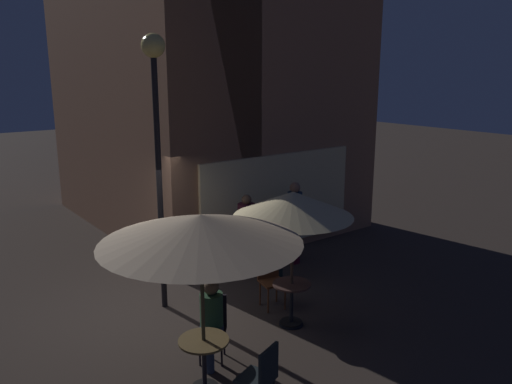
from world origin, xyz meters
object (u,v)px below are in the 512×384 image
(cafe_table_0, at_px, (204,355))
(patron_seated_0, at_px, (211,317))
(street_lamp_near_corner, at_px, (156,109))
(patio_umbrella_1, at_px, (293,205))
(cafe_chair_0, at_px, (262,374))
(cafe_chair_2, at_px, (270,277))
(patron_standing_3, at_px, (275,242))
(patio_umbrella_0, at_px, (201,229))
(patron_standing_1, at_px, (247,236))
(cafe_chair_1, at_px, (213,322))
(patron_standing_2, at_px, (294,222))
(cafe_table_1, at_px, (292,297))

(cafe_table_0, relative_size, patron_seated_0, 0.59)
(street_lamp_near_corner, relative_size, patio_umbrella_1, 2.06)
(cafe_chair_0, distance_m, cafe_chair_2, 2.98)
(cafe_table_0, xyz_separation_m, patron_standing_3, (2.98, 2.17, 0.32))
(street_lamp_near_corner, relative_size, patron_seated_0, 3.72)
(cafe_chair_0, height_order, patron_seated_0, patron_seated_0)
(patio_umbrella_1, height_order, cafe_chair_2, patio_umbrella_1)
(street_lamp_near_corner, bearing_deg, cafe_table_0, -106.03)
(cafe_table_0, bearing_deg, cafe_chair_0, -69.59)
(patio_umbrella_0, distance_m, cafe_chair_0, 1.90)
(patron_standing_1, bearing_deg, cafe_chair_1, -70.15)
(cafe_chair_0, distance_m, patron_standing_1, 4.37)
(cafe_chair_2, height_order, patron_seated_0, patron_seated_0)
(patron_standing_1, distance_m, patron_standing_2, 1.25)
(cafe_chair_0, relative_size, patron_standing_1, 0.54)
(street_lamp_near_corner, xyz_separation_m, cafe_chair_0, (-0.42, -3.38, -2.96))
(cafe_table_0, relative_size, patron_standing_3, 0.44)
(cafe_table_1, xyz_separation_m, patron_standing_2, (1.90, 2.08, 0.43))
(cafe_chair_2, bearing_deg, cafe_table_0, -45.27)
(cafe_chair_1, xyz_separation_m, patron_standing_3, (2.44, 1.55, 0.28))
(patio_umbrella_0, xyz_separation_m, patio_umbrella_1, (2.09, 0.66, -0.17))
(cafe_table_0, xyz_separation_m, cafe_table_1, (2.09, 0.66, -0.02))
(patron_standing_3, bearing_deg, cafe_chair_1, -42.07)
(cafe_chair_2, distance_m, patron_standing_1, 1.48)
(cafe_chair_2, bearing_deg, cafe_chair_1, -52.67)
(street_lamp_near_corner, relative_size, patron_standing_2, 2.60)
(cafe_table_0, distance_m, patron_standing_3, 3.70)
(patron_standing_1, xyz_separation_m, patron_standing_2, (1.25, -0.05, 0.07))
(patron_standing_2, bearing_deg, patron_standing_1, 62.97)
(patio_umbrella_1, bearing_deg, patron_standing_2, 47.65)
(patio_umbrella_0, relative_size, cafe_chair_0, 2.74)
(cafe_table_0, xyz_separation_m, cafe_chair_0, (0.31, -0.83, 0.04))
(street_lamp_near_corner, relative_size, cafe_table_0, 6.34)
(patio_umbrella_1, relative_size, patron_standing_3, 1.36)
(patron_standing_3, bearing_deg, street_lamp_near_corner, -83.84)
(cafe_chair_0, bearing_deg, patron_standing_3, -62.05)
(cafe_table_0, bearing_deg, street_lamp_near_corner, 73.97)
(patron_seated_0, bearing_deg, patron_standing_2, 162.65)
(cafe_chair_1, relative_size, patron_seated_0, 0.75)
(street_lamp_near_corner, bearing_deg, patron_standing_2, 3.45)
(cafe_table_0, relative_size, patron_standing_1, 0.43)
(cafe_chair_2, bearing_deg, cafe_chair_0, -28.32)
(cafe_chair_1, bearing_deg, cafe_table_1, 131.76)
(patio_umbrella_0, xyz_separation_m, patron_seated_0, (0.44, 0.51, -1.51))
(street_lamp_near_corner, xyz_separation_m, patron_standing_1, (2.01, 0.24, -2.65))
(patio_umbrella_0, bearing_deg, cafe_chair_2, 32.16)
(patio_umbrella_1, height_order, cafe_chair_1, patio_umbrella_1)
(street_lamp_near_corner, distance_m, cafe_chair_1, 3.53)
(patron_seated_0, bearing_deg, cafe_table_1, 135.54)
(patron_seated_0, bearing_deg, patio_umbrella_0, 0.00)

